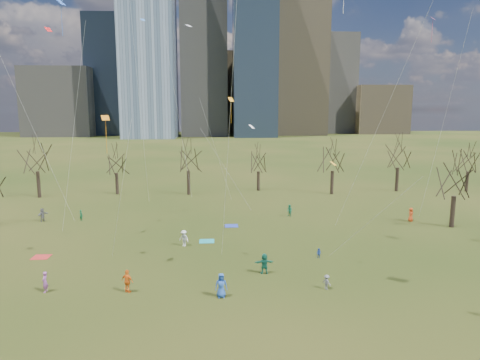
{
  "coord_description": "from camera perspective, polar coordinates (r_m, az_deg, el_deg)",
  "views": [
    {
      "loc": [
        -2.44,
        -30.57,
        14.02
      ],
      "look_at": [
        0.0,
        12.0,
        7.0
      ],
      "focal_mm": 32.0,
      "sensor_mm": 36.0,
      "label": 1
    }
  ],
  "objects": [
    {
      "name": "ground",
      "position": [
        33.72,
        1.21,
        -15.22
      ],
      "size": [
        500.0,
        500.0,
        0.0
      ],
      "primitive_type": "plane",
      "color": "black",
      "rests_on": "ground"
    },
    {
      "name": "downtown_skyline",
      "position": [
        242.5,
        -3.38,
        15.25
      ],
      "size": [
        212.5,
        78.0,
        118.0
      ],
      "color": "slate",
      "rests_on": "ground"
    },
    {
      "name": "bare_tree_row",
      "position": [
        68.29,
        -1.28,
        2.7
      ],
      "size": [
        113.04,
        29.8,
        9.5
      ],
      "color": "black",
      "rests_on": "ground"
    },
    {
      "name": "blanket_teal",
      "position": [
        46.71,
        -4.44,
        -8.13
      ],
      "size": [
        1.6,
        1.5,
        0.03
      ],
      "primitive_type": "cube",
      "color": "teal",
      "rests_on": "ground"
    },
    {
      "name": "blanket_navy",
      "position": [
        52.51,
        -1.15,
        -6.12
      ],
      "size": [
        1.6,
        1.5,
        0.03
      ],
      "primitive_type": "cube",
      "color": "#2336A6",
      "rests_on": "ground"
    },
    {
      "name": "blanket_crimson",
      "position": [
        45.96,
        -24.99,
        -9.3
      ],
      "size": [
        1.6,
        1.5,
        0.03
      ],
      "primitive_type": "cube",
      "color": "#B62624",
      "rests_on": "ground"
    },
    {
      "name": "person_0",
      "position": [
        33.19,
        -2.53,
        -13.86
      ],
      "size": [
        0.97,
        0.67,
        1.89
      ],
      "primitive_type": "imported",
      "rotation": [
        0.0,
        0.0,
        0.07
      ],
      "color": "#2957B4",
      "rests_on": "ground"
    },
    {
      "name": "person_3",
      "position": [
        35.31,
        11.49,
        -13.19
      ],
      "size": [
        0.81,
        0.89,
        1.2
      ],
      "primitive_type": "imported",
      "rotation": [
        0.0,
        0.0,
        2.18
      ],
      "color": "slate",
      "rests_on": "ground"
    },
    {
      "name": "person_4",
      "position": [
        35.07,
        -14.78,
        -12.92
      ],
      "size": [
        1.15,
        0.91,
        1.83
      ],
      "primitive_type": "imported",
      "rotation": [
        0.0,
        0.0,
        2.63
      ],
      "color": "orange",
      "rests_on": "ground"
    },
    {
      "name": "person_5",
      "position": [
        37.65,
        3.27,
        -11.06
      ],
      "size": [
        1.7,
        0.62,
        1.81
      ],
      "primitive_type": "imported",
      "rotation": [
        0.0,
        0.0,
        3.19
      ],
      "color": "#176B54",
      "rests_on": "ground"
    },
    {
      "name": "person_7",
      "position": [
        37.29,
        -24.58,
        -12.25
      ],
      "size": [
        0.41,
        0.61,
        1.66
      ],
      "primitive_type": "imported",
      "rotation": [
        0.0,
        0.0,
        4.69
      ],
      "color": "#9F50A1",
      "rests_on": "ground"
    },
    {
      "name": "person_8",
      "position": [
        42.07,
        10.48,
        -9.58
      ],
      "size": [
        0.59,
        0.59,
        0.96
      ],
      "primitive_type": "imported",
      "rotation": [
        0.0,
        0.0,
        5.54
      ],
      "color": "#23449A",
      "rests_on": "ground"
    },
    {
      "name": "person_9",
      "position": [
        45.12,
        -7.49,
        -7.7
      ],
      "size": [
        1.27,
        1.13,
        1.71
      ],
      "primitive_type": "imported",
      "rotation": [
        0.0,
        0.0,
        5.71
      ],
      "color": "white",
      "rests_on": "ground"
    },
    {
      "name": "person_11",
      "position": [
        59.9,
        -24.84,
        -4.24
      ],
      "size": [
        1.17,
        1.62,
        1.69
      ],
      "primitive_type": "imported",
      "rotation": [
        0.0,
        0.0,
        1.09
      ],
      "color": "#5E5E63",
      "rests_on": "ground"
    },
    {
      "name": "person_12",
      "position": [
        58.51,
        21.82,
        -4.3
      ],
      "size": [
        0.89,
        1.03,
        1.77
      ],
      "primitive_type": "imported",
      "rotation": [
        0.0,
        0.0,
        1.11
      ],
      "color": "#DB4618",
      "rests_on": "ground"
    },
    {
      "name": "person_13",
      "position": [
        58.46,
        -20.43,
        -4.42
      ],
      "size": [
        0.61,
        0.59,
        1.41
      ],
      "primitive_type": "imported",
      "rotation": [
        0.0,
        0.0,
        2.46
      ],
      "color": "#176939",
      "rests_on": "ground"
    },
    {
      "name": "person_14",
      "position": [
        57.23,
        6.63,
        -4.07
      ],
      "size": [
        0.95,
        0.98,
        1.59
      ],
      "primitive_type": "imported",
      "rotation": [
        0.0,
        0.0,
        5.37
      ],
      "color": "#19724C",
      "rests_on": "ground"
    },
    {
      "name": "kites_airborne",
      "position": [
        42.75,
        -0.5,
        8.18
      ],
      "size": [
        58.88,
        41.7,
        31.17
      ],
      "color": "orange",
      "rests_on": "ground"
    }
  ]
}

